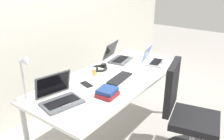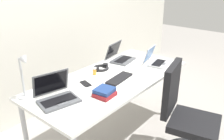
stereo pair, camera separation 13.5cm
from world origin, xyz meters
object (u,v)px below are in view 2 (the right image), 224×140
laptop_near_lamp (56,95)px  cell_phone (86,84)px  external_keyboard (119,78)px  laptop_front_right (120,57)px  desk_lamp (24,77)px  book_stack (105,92)px  office_chair (186,123)px  pill_bottle (95,71)px  headphones (101,68)px  computer_mouse (56,85)px  laptop_center (156,61)px  coffee_mug (43,85)px

laptop_near_lamp → cell_phone: 0.38m
external_keyboard → cell_phone: size_ratio=2.43×
laptop_front_right → external_keyboard: 0.55m
desk_lamp → cell_phone: desk_lamp is taller
desk_lamp → laptop_near_lamp: bearing=-57.4°
book_stack → office_chair: (0.56, -0.54, -0.38)m
laptop_near_lamp → pill_bottle: (0.59, 0.13, -0.01)m
laptop_near_lamp → pill_bottle: bearing=12.0°
laptop_front_right → headphones: size_ratio=1.61×
laptop_near_lamp → computer_mouse: size_ratio=3.87×
laptop_center → cell_phone: bearing=165.0°
laptop_center → external_keyboard: size_ratio=0.95×
book_stack → coffee_mug: size_ratio=1.61×
pill_bottle → coffee_mug: size_ratio=0.70×
laptop_near_lamp → coffee_mug: size_ratio=3.29×
external_keyboard → pill_bottle: pill_bottle is taller
coffee_mug → office_chair: size_ratio=0.12×
computer_mouse → cell_phone: (0.21, -0.17, -0.01)m
computer_mouse → pill_bottle: (0.44, -0.08, 0.02)m
pill_bottle → office_chair: office_chair is taller
desk_lamp → laptop_front_right: bearing=-1.6°
computer_mouse → cell_phone: 0.28m
laptop_near_lamp → headphones: bearing=13.5°
laptop_front_right → cell_phone: laptop_front_right is taller
external_keyboard → laptop_near_lamp: bearing=161.9°
headphones → coffee_mug: bearing=174.4°
desk_lamp → headphones: size_ratio=1.87×
headphones → coffee_mug: coffee_mug is taller
external_keyboard → book_stack: (-0.35, -0.11, 0.02)m
laptop_front_right → cell_phone: 0.75m
cell_phone → laptop_center: bearing=1.4°
headphones → coffee_mug: size_ratio=1.89×
laptop_center → external_keyboard: laptop_center is taller
computer_mouse → pill_bottle: 0.44m
cell_phone → headphones: (0.38, 0.14, 0.01)m
cell_phone → office_chair: (0.50, -0.83, -0.35)m
laptop_near_lamp → external_keyboard: 0.68m
pill_bottle → laptop_center: bearing=-25.8°
headphones → laptop_front_right: bearing=1.0°
desk_lamp → laptop_near_lamp: 0.30m
external_keyboard → book_stack: book_stack is taller
desk_lamp → laptop_front_right: 1.26m
external_keyboard → headphones: (0.08, 0.33, 0.01)m
desk_lamp → coffee_mug: desk_lamp is taller
desk_lamp → pill_bottle: bearing=-7.3°
desk_lamp → book_stack: size_ratio=2.21×
book_stack → office_chair: bearing=-43.9°
cell_phone → coffee_mug: bearing=163.7°
external_keyboard → coffee_mug: coffee_mug is taller
headphones → cell_phone: bearing=-159.3°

